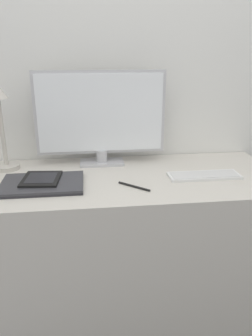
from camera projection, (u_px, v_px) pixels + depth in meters
wall_back at (119, 67)px, 1.57m from camera, size 3.60×0.05×2.40m
desk at (126, 250)px, 1.56m from camera, size 1.36×0.57×0.76m
monitor at (101, 117)px, 1.51m from camera, size 0.60×0.11×0.44m
keyboard at (204, 175)px, 1.42m from camera, size 0.31×0.10×0.01m
laptop at (42, 184)px, 1.33m from camera, size 0.33×0.22×0.02m
ereader at (41, 179)px, 1.34m from camera, size 0.16×0.18×0.01m
desk_lamp at (1, 119)px, 1.44m from camera, size 0.12×0.12×0.39m
pen at (134, 186)px, 1.32m from camera, size 0.12×0.10×0.01m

